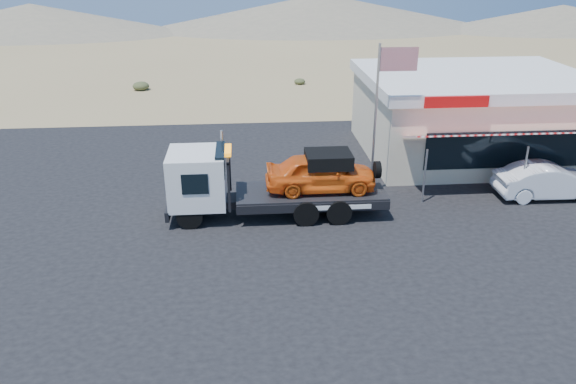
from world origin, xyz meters
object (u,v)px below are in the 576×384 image
tow_truck (271,179)px  jerky_store (472,113)px  flagpole (382,103)px  white_sedan (549,181)px

tow_truck → jerky_store: size_ratio=0.76×
jerky_store → flagpole: 7.36m
flagpole → tow_truck: bearing=-158.1°
tow_truck → jerky_store: jerky_store is taller
tow_truck → flagpole: bearing=21.9°
white_sedan → jerky_store: (-1.14, 5.59, 1.28)m
tow_truck → white_sedan: 11.20m
jerky_store → flagpole: bearing=-141.2°
tow_truck → jerky_store: 11.82m
tow_truck → jerky_store: (10.01, 6.26, 0.56)m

